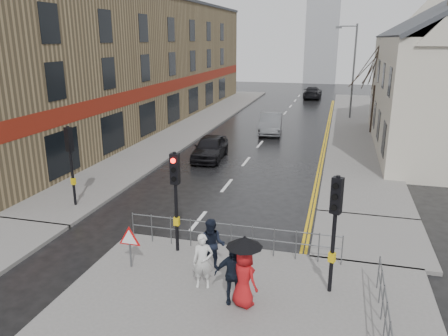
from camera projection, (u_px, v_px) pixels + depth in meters
The scene contains 23 objects.
ground at pixel (170, 256), 14.52m from camera, with size 120.00×120.00×0.00m, color black.
near_pavement at pixel (232, 336), 10.52m from camera, with size 10.00×9.00×0.14m, color #605E5B.
left_pavement at pixel (199, 122), 37.40m from camera, with size 4.00×44.00×0.14m, color #605E5B.
right_pavement at pixel (356, 125), 36.04m from camera, with size 4.00×40.00×0.14m, color #605E5B.
pavement_bridge_right at pixel (370, 238), 15.67m from camera, with size 4.00×4.20×0.14m, color #605E5B.
building_left_terrace at pixel (132, 63), 36.43m from camera, with size 8.00×42.00×10.00m, color #89734F.
church_tower at pixel (323, 25), 68.98m from camera, with size 5.00×5.00×18.00m, color #94979C.
traffic_signal_near_left at pixel (175, 185), 13.95m from camera, with size 0.28×0.27×3.40m.
traffic_signal_near_right at pixel (335, 214), 11.60m from camera, with size 0.34×0.33×3.40m.
traffic_signal_far_left at pixel (70, 152), 17.96m from camera, with size 0.34×0.33×3.40m.
guard_railing_front at pixel (231, 231), 14.35m from camera, with size 7.14×0.04×1.00m.
guard_railing_side at pixel (386, 313), 10.12m from camera, with size 0.04×4.54×1.00m.
warning_sign at pixel (130, 240), 13.30m from camera, with size 0.80×0.07×1.35m.
street_lamp at pixel (352, 65), 37.66m from camera, with size 1.83×0.25×8.00m.
tree_near at pixel (378, 64), 31.56m from camera, with size 2.40×2.40×6.58m.
tree_far at pixel (377, 68), 39.05m from camera, with size 2.40×2.40×5.64m.
pedestrian_a at pixel (203, 261), 12.25m from camera, with size 0.59×0.38×1.61m, color silver.
pedestrian_b at pixel (212, 245), 13.14m from camera, with size 0.80×0.62×1.65m, color black.
pedestrian_with_umbrella at pixel (244, 268), 11.30m from camera, with size 0.96×0.96×1.99m.
pedestrian_d at pixel (233, 274), 11.53m from camera, with size 0.97×0.40×1.65m, color black.
car_parked at pixel (210, 147), 25.97m from camera, with size 1.67×4.16×1.42m, color black.
car_mid at pixel (271, 124), 33.03m from camera, with size 1.60×4.57×1.51m, color #4F5155.
car_far at pixel (313, 92), 52.26m from camera, with size 1.98×4.88×1.42m, color black.
Camera 1 is at (5.12, -12.17, 6.95)m, focal length 35.00 mm.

